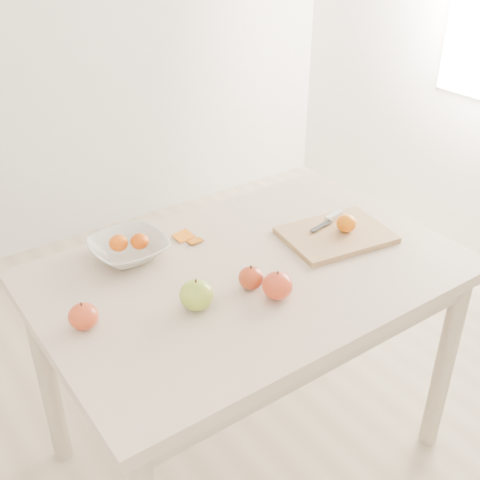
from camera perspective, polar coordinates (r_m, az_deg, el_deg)
ground at (r=2.23m, az=0.78°, el=-18.99°), size 3.50×3.50×0.00m
table at (r=1.78m, az=0.93°, el=-5.34°), size 1.20×0.80×0.75m
cutting_board at (r=1.89m, az=9.08°, el=0.48°), size 0.35×0.28×0.02m
board_tangerine at (r=1.89m, az=10.04°, el=1.57°), size 0.06×0.06×0.05m
fruit_bowl at (r=1.79m, az=-10.51°, el=-0.83°), size 0.22×0.22×0.05m
bowl_tangerine_near at (r=1.78m, az=-11.44°, el=-0.28°), size 0.06×0.06×0.05m
bowl_tangerine_far at (r=1.78m, az=-9.51°, el=-0.11°), size 0.05×0.05×0.05m
orange_peel_a at (r=1.88m, az=-5.39°, el=0.27°), size 0.07×0.06×0.01m
orange_peel_b at (r=1.85m, az=-4.29°, el=-0.14°), size 0.05×0.04×0.01m
paring_knife at (r=1.96m, az=8.71°, el=2.14°), size 0.17×0.06×0.01m
apple_green at (r=1.55m, az=-4.14°, el=-5.21°), size 0.09×0.09×0.08m
apple_red_b at (r=1.54m, az=-14.63°, el=-7.01°), size 0.07×0.07×0.07m
apple_red_e at (r=1.63m, az=1.04°, el=-3.60°), size 0.07×0.07×0.06m
apple_red_c at (r=1.59m, az=3.56°, el=-4.33°), size 0.08×0.08×0.07m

